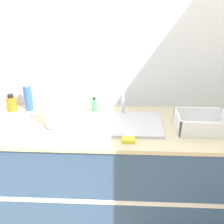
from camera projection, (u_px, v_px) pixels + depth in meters
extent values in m
cube|color=silver|center=(108.00, 60.00, 2.16)|extent=(4.78, 0.06, 2.60)
cube|color=#33517A|center=(106.00, 172.00, 2.21)|extent=(2.38, 0.68, 0.87)
cube|color=white|center=(103.00, 202.00, 1.91)|extent=(2.38, 0.01, 0.04)
cube|color=beige|center=(105.00, 126.00, 2.01)|extent=(2.40, 0.70, 0.03)
cube|color=silver|center=(123.00, 124.00, 1.98)|extent=(0.59, 0.38, 0.02)
cylinder|color=silver|center=(123.00, 98.00, 2.07)|extent=(0.02, 0.02, 0.27)
cylinder|color=silver|center=(123.00, 85.00, 1.94)|extent=(0.02, 0.16, 0.02)
cylinder|color=#4C4C51|center=(55.00, 126.00, 1.97)|extent=(0.10, 0.10, 0.01)
cylinder|color=white|center=(53.00, 109.00, 1.91)|extent=(0.13, 0.13, 0.27)
cube|color=white|center=(200.00, 129.00, 1.92)|extent=(0.36, 0.25, 0.01)
cube|color=white|center=(206.00, 130.00, 1.79)|extent=(0.36, 0.01, 0.11)
cube|color=white|center=(197.00, 114.00, 2.01)|extent=(0.36, 0.01, 0.11)
cube|color=white|center=(177.00, 121.00, 1.90)|extent=(0.01, 0.25, 0.11)
cylinder|color=#2D56B7|center=(28.00, 98.00, 2.19)|extent=(0.07, 0.07, 0.21)
cylinder|color=silver|center=(26.00, 84.00, 2.13)|extent=(0.04, 0.04, 0.05)
cylinder|color=#B26B19|center=(12.00, 104.00, 2.20)|extent=(0.08, 0.08, 0.12)
cylinder|color=black|center=(10.00, 96.00, 2.17)|extent=(0.05, 0.05, 0.03)
cylinder|color=#4CB266|center=(95.00, 106.00, 2.18)|extent=(0.05, 0.05, 0.11)
cylinder|color=black|center=(94.00, 99.00, 2.15)|extent=(0.02, 0.02, 0.02)
cube|color=yellow|center=(128.00, 140.00, 1.78)|extent=(0.09, 0.06, 0.02)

